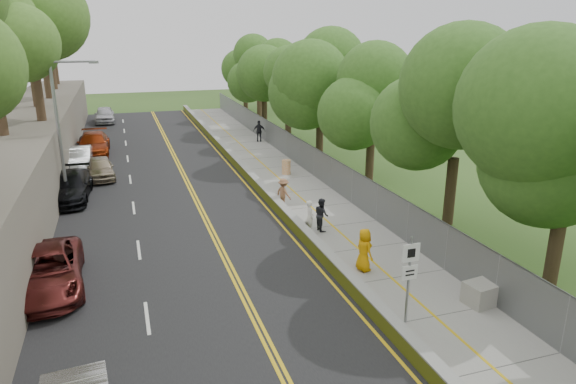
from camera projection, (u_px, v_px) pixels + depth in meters
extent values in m
plane|color=#33511E|center=(340.00, 287.00, 19.69)|extent=(140.00, 140.00, 0.00)
cube|color=black|center=(162.00, 190.00, 31.67)|extent=(11.20, 66.00, 0.04)
cube|color=gray|center=(284.00, 179.00, 34.03)|extent=(4.20, 66.00, 0.05)
cube|color=#BCD217|center=(251.00, 178.00, 33.26)|extent=(0.42, 66.00, 0.60)
cube|color=#595147|center=(11.00, 169.00, 28.66)|extent=(5.00, 66.00, 4.00)
cube|color=slate|center=(314.00, 162.00, 34.36)|extent=(0.04, 66.00, 2.00)
cylinder|color=gray|center=(59.00, 134.00, 27.99)|extent=(0.18, 0.18, 8.00)
cylinder|color=gray|center=(72.00, 62.00, 27.16)|extent=(2.30, 0.13, 0.13)
cube|color=gray|center=(94.00, 62.00, 27.49)|extent=(0.50, 0.22, 0.14)
cylinder|color=gray|center=(408.00, 280.00, 16.80)|extent=(0.09, 0.09, 3.10)
cube|color=white|center=(411.00, 253.00, 16.47)|extent=(0.62, 0.04, 0.62)
cube|color=white|center=(410.00, 273.00, 16.68)|extent=(0.56, 0.04, 0.50)
cylinder|color=orange|center=(286.00, 167.00, 34.91)|extent=(0.60, 0.60, 0.98)
cube|color=gray|center=(482.00, 293.00, 18.33)|extent=(1.32, 1.07, 0.80)
imported|color=#5D1E1B|center=(47.00, 271.00, 19.23)|extent=(2.86, 5.68, 1.54)
imported|color=black|center=(69.00, 187.00, 29.54)|extent=(2.52, 5.55, 1.58)
imported|color=gray|center=(100.00, 168.00, 33.88)|extent=(1.99, 4.25, 1.41)
imported|color=silver|center=(79.00, 159.00, 36.04)|extent=(1.68, 4.73, 1.55)
imported|color=black|center=(92.00, 144.00, 41.01)|extent=(2.59, 5.12, 1.39)
imported|color=maroon|center=(93.00, 144.00, 40.46)|extent=(2.45, 5.81, 1.67)
imported|color=silver|center=(105.00, 115.00, 54.46)|extent=(2.00, 4.89, 1.66)
imported|color=orange|center=(364.00, 250.00, 20.74)|extent=(0.71, 0.96, 1.80)
imported|color=white|center=(310.00, 217.00, 24.56)|extent=(0.42, 0.62, 1.68)
imported|color=black|center=(322.00, 214.00, 24.98)|extent=(0.65, 0.82, 1.62)
imported|color=#996544|center=(284.00, 193.00, 28.31)|extent=(0.98, 1.21, 1.63)
imported|color=black|center=(259.00, 131.00, 45.01)|extent=(1.17, 0.74, 1.86)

